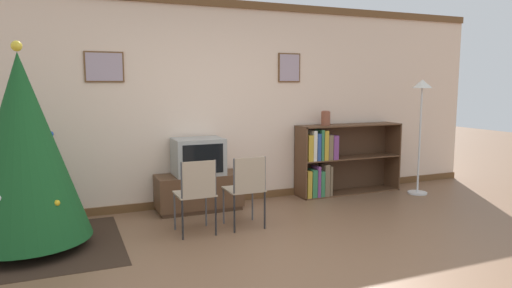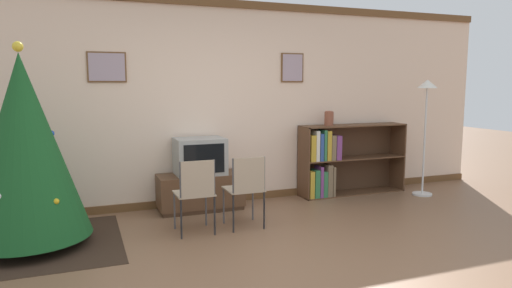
% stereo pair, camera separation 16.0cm
% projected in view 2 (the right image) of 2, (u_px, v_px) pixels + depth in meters
% --- Properties ---
extents(ground_plane, '(24.00, 24.00, 0.00)m').
position_uv_depth(ground_plane, '(282.00, 268.00, 4.01)').
color(ground_plane, brown).
extents(wall_back, '(8.81, 0.11, 2.70)m').
position_uv_depth(wall_back, '(208.00, 103.00, 6.06)').
color(wall_back, beige).
rests_on(wall_back, ground_plane).
extents(area_rug, '(1.73, 1.63, 0.01)m').
position_uv_depth(area_rug, '(31.00, 246.00, 4.55)').
color(area_rug, '#332319').
rests_on(area_rug, ground_plane).
extents(christmas_tree, '(1.18, 1.18, 2.00)m').
position_uv_depth(christmas_tree, '(24.00, 147.00, 4.42)').
color(christmas_tree, maroon).
rests_on(christmas_tree, area_rug).
extents(tv_console, '(1.08, 0.46, 0.47)m').
position_uv_depth(tv_console, '(200.00, 192.00, 5.85)').
color(tv_console, '#412A1A').
rests_on(tv_console, ground_plane).
extents(television, '(0.62, 0.45, 0.46)m').
position_uv_depth(television, '(200.00, 156.00, 5.79)').
color(television, '#9E9E99').
rests_on(television, tv_console).
extents(folding_chair_left, '(0.40, 0.40, 0.82)m').
position_uv_depth(folding_chair_left, '(196.00, 191.00, 4.85)').
color(folding_chair_left, tan).
rests_on(folding_chair_left, ground_plane).
extents(folding_chair_right, '(0.40, 0.40, 0.82)m').
position_uv_depth(folding_chair_right, '(246.00, 187.00, 5.06)').
color(folding_chair_right, tan).
rests_on(folding_chair_right, ground_plane).
extents(bookshelf, '(1.63, 0.36, 1.02)m').
position_uv_depth(bookshelf, '(336.00, 160.00, 6.59)').
color(bookshelf, brown).
rests_on(bookshelf, ground_plane).
extents(vase, '(0.13, 0.13, 0.21)m').
position_uv_depth(vase, '(329.00, 118.00, 6.48)').
color(vase, brown).
rests_on(vase, bookshelf).
extents(standing_lamp, '(0.28, 0.28, 1.67)m').
position_uv_depth(standing_lamp, '(426.00, 107.00, 6.49)').
color(standing_lamp, silver).
rests_on(standing_lamp, ground_plane).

